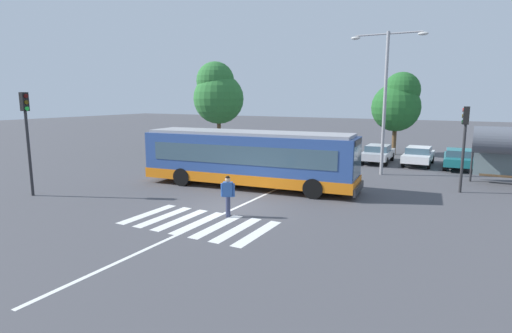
# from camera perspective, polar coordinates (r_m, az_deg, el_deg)

# --- Properties ---
(ground_plane) EXTENTS (160.00, 160.00, 0.00)m
(ground_plane) POSITION_cam_1_polar(r_m,az_deg,el_deg) (18.35, -3.59, -5.74)
(ground_plane) COLOR #47474C
(city_transit_bus) EXTENTS (12.10, 3.65, 3.06)m
(city_transit_bus) POSITION_cam_1_polar(r_m,az_deg,el_deg) (22.13, -1.07, 1.14)
(city_transit_bus) COLOR black
(city_transit_bus) RESTS_ON ground_plane
(pedestrian_crossing_street) EXTENTS (0.54, 0.40, 1.72)m
(pedestrian_crossing_street) POSITION_cam_1_polar(r_m,az_deg,el_deg) (16.77, -3.96, -3.81)
(pedestrian_crossing_street) COLOR #333856
(pedestrian_crossing_street) RESTS_ON ground_plane
(parked_car_champagne) EXTENTS (2.16, 4.63, 1.35)m
(parked_car_champagne) POSITION_cam_1_polar(r_m,az_deg,el_deg) (34.21, 3.16, 2.77)
(parked_car_champagne) COLOR black
(parked_car_champagne) RESTS_ON ground_plane
(parked_car_black) EXTENTS (2.02, 4.57, 1.35)m
(parked_car_black) POSITION_cam_1_polar(r_m,az_deg,el_deg) (33.32, 7.67, 2.51)
(parked_car_black) COLOR black
(parked_car_black) RESTS_ON ground_plane
(parked_car_charcoal) EXTENTS (1.99, 4.56, 1.35)m
(parked_car_charcoal) POSITION_cam_1_polar(r_m,az_deg,el_deg) (32.15, 11.75, 2.13)
(parked_car_charcoal) COLOR black
(parked_car_charcoal) RESTS_ON ground_plane
(parked_car_silver) EXTENTS (1.95, 4.54, 1.35)m
(parked_car_silver) POSITION_cam_1_polar(r_m,az_deg,el_deg) (31.93, 16.73, 1.88)
(parked_car_silver) COLOR black
(parked_car_silver) RESTS_ON ground_plane
(parked_car_white) EXTENTS (1.88, 4.50, 1.35)m
(parked_car_white) POSITION_cam_1_polar(r_m,az_deg,el_deg) (31.70, 21.81, 1.54)
(parked_car_white) COLOR black
(parked_car_white) RESTS_ON ground_plane
(parked_car_teal) EXTENTS (2.03, 4.58, 1.35)m
(parked_car_teal) POSITION_cam_1_polar(r_m,az_deg,el_deg) (31.30, 26.50, 1.12)
(parked_car_teal) COLOR black
(parked_car_teal) RESTS_ON ground_plane
(traffic_light_near_corner) EXTENTS (0.33, 0.32, 5.11)m
(traffic_light_near_corner) POSITION_cam_1_polar(r_m,az_deg,el_deg) (22.88, -29.44, 4.76)
(traffic_light_near_corner) COLOR #28282B
(traffic_light_near_corner) RESTS_ON ground_plane
(traffic_light_far_corner) EXTENTS (0.33, 0.32, 4.42)m
(traffic_light_far_corner) POSITION_cam_1_polar(r_m,az_deg,el_deg) (23.23, 27.19, 3.94)
(traffic_light_far_corner) COLOR #28282B
(traffic_light_far_corner) RESTS_ON ground_plane
(twin_arm_street_lamp) EXTENTS (4.55, 0.32, 8.80)m
(twin_arm_street_lamp) POSITION_cam_1_polar(r_m,az_deg,el_deg) (26.72, 17.69, 10.43)
(twin_arm_street_lamp) COLOR #939399
(twin_arm_street_lamp) RESTS_ON ground_plane
(background_tree_left) EXTENTS (4.53, 4.53, 8.04)m
(background_tree_left) POSITION_cam_1_polar(r_m,az_deg,el_deg) (37.39, -5.40, 10.15)
(background_tree_left) COLOR brown
(background_tree_left) RESTS_ON ground_plane
(background_tree_right) EXTENTS (4.05, 4.05, 6.97)m
(background_tree_right) POSITION_cam_1_polar(r_m,az_deg,el_deg) (36.71, 19.23, 8.47)
(background_tree_right) COLOR brown
(background_tree_right) RESTS_ON ground_plane
(crosswalk_painted_stripes) EXTENTS (5.70, 3.17, 0.01)m
(crosswalk_painted_stripes) POSITION_cam_1_polar(r_m,az_deg,el_deg) (16.28, -8.04, -7.82)
(crosswalk_painted_stripes) COLOR silver
(crosswalk_painted_stripes) RESTS_ON ground_plane
(lane_center_line) EXTENTS (0.16, 24.00, 0.01)m
(lane_center_line) POSITION_cam_1_polar(r_m,az_deg,el_deg) (19.90, 0.08, -4.49)
(lane_center_line) COLOR silver
(lane_center_line) RESTS_ON ground_plane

